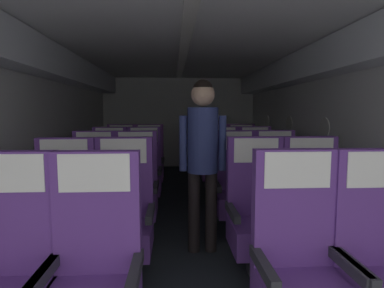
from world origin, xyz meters
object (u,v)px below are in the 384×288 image
object	(u,v)px
seat_a_left_aisle	(93,279)
seat_e_right_aisle	(242,163)
seat_d_right_window	(223,173)
seat_d_left_window	(109,175)
seat_c_right_aisle	(276,188)
seat_d_right_aisle	(256,173)
flight_attendant	(203,147)
seat_b_right_window	(258,216)
seat_c_right_window	(236,190)
seat_a_right_aisle	(384,270)
seat_b_left_window	(63,221)
seat_c_left_window	(93,191)
seat_e_left_aisle	(149,164)
seat_b_left_aisle	(123,218)
seat_b_right_aisle	(314,215)
seat_c_left_aisle	(135,191)
seat_e_right_window	(215,163)
seat_a_left_window	(5,280)
seat_e_left_window	(121,164)
seat_a_right_window	(300,271)
seat_d_left_aisle	(144,174)

from	to	relation	value
seat_a_left_aisle	seat_e_right_aisle	bearing A→B (deg)	66.46
seat_d_right_window	seat_d_left_window	bearing A→B (deg)	-179.51
seat_c_right_aisle	seat_e_right_aisle	world-z (taller)	same
seat_d_right_aisle	flight_attendant	size ratio (longest dim) A/B	0.69
seat_b_right_window	seat_d_right_aisle	size ratio (longest dim) A/B	1.00
seat_b_right_window	seat_d_left_window	world-z (taller)	same
seat_d_right_aisle	seat_c_right_window	bearing A→B (deg)	-116.91
seat_a_right_aisle	seat_b_left_window	bearing A→B (deg)	156.09
seat_c_right_window	seat_c_left_window	bearing A→B (deg)	179.66
seat_c_left_window	seat_e_left_aisle	world-z (taller)	same
seat_b_left_aisle	seat_a_right_aisle	bearing A→B (deg)	-30.74
seat_b_left_aisle	seat_b_right_aisle	xyz separation A→B (m)	(1.55, -0.02, 0.00)
seat_c_left_aisle	seat_e_right_window	world-z (taller)	same
seat_b_right_aisle	seat_e_right_window	size ratio (longest dim) A/B	1.00
seat_c_left_window	seat_e_right_window	distance (m)	2.35
seat_a_right_aisle	flight_attendant	xyz separation A→B (m)	(-0.86, 1.29, 0.52)
seat_d_right_window	seat_e_left_aisle	bearing A→B (deg)	140.97
seat_b_left_window	seat_d_left_window	size ratio (longest dim) A/B	1.00
seat_a_left_window	seat_c_left_aisle	world-z (taller)	same
seat_b_right_aisle	seat_e_left_window	bearing A→B (deg)	126.90
seat_b_right_aisle	flight_attendant	size ratio (longest dim) A/B	0.69
seat_e_right_window	seat_e_left_aisle	bearing A→B (deg)	-179.99
seat_e_right_aisle	seat_c_left_window	bearing A→B (deg)	-138.46
seat_d_right_aisle	flight_attendant	world-z (taller)	flight_attendant
seat_b_left_window	seat_e_right_aisle	size ratio (longest dim) A/B	1.00
seat_a_right_window	seat_c_left_aisle	bearing A→B (deg)	121.66
seat_b_left_aisle	seat_e_left_window	world-z (taller)	same
seat_e_left_aisle	seat_a_right_aisle	bearing A→B (deg)	-66.75
seat_c_left_window	seat_d_left_aisle	world-z (taller)	same
seat_c_left_aisle	seat_e_right_window	bearing A→B (deg)	58.42
seat_c_right_aisle	seat_e_right_window	world-z (taller)	same
seat_c_left_window	seat_e_right_window	xyz separation A→B (m)	(1.54, 1.77, 0.00)
seat_b_right_window	seat_e_right_window	bearing A→B (deg)	89.87
seat_e_left_window	seat_e_right_aisle	bearing A→B (deg)	0.01
seat_d_left_window	seat_e_right_aisle	bearing A→B (deg)	23.85
seat_e_right_window	seat_a_left_window	bearing A→B (deg)	-113.50
seat_d_right_window	seat_e_left_aisle	xyz separation A→B (m)	(-1.08, 0.87, 0.00)
seat_a_right_aisle	seat_b_right_aisle	world-z (taller)	same
seat_c_right_window	seat_e_right_aisle	world-z (taller)	same
seat_c_left_window	seat_d_right_window	size ratio (longest dim) A/B	1.00
seat_a_right_aisle	seat_d_right_window	xyz separation A→B (m)	(-0.45, 2.68, 0.00)
seat_b_left_window	seat_d_left_window	distance (m)	1.78
seat_a_right_window	seat_e_right_window	size ratio (longest dim) A/B	1.00
seat_e_left_aisle	seat_c_right_aisle	bearing A→B (deg)	-48.83
seat_c_left_window	seat_e_left_window	bearing A→B (deg)	89.90
seat_a_left_aisle	seat_b_left_aisle	size ratio (longest dim) A/B	1.00
seat_a_right_aisle	seat_c_right_window	world-z (taller)	same
seat_c_left_aisle	seat_b_left_aisle	bearing A→B (deg)	-89.57
seat_b_right_aisle	seat_d_left_aisle	bearing A→B (deg)	130.69
seat_b_left_aisle	seat_e_right_aisle	world-z (taller)	same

